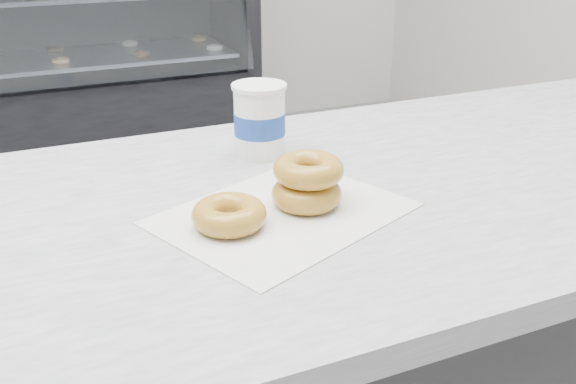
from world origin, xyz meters
name	(u,v)px	position (x,y,z in m)	size (l,w,h in m)	color
display_case	(20,79)	(0.00, 2.12, 0.49)	(2.40, 0.74, 1.25)	black
wax_paper	(283,214)	(0.29, -0.66, 0.90)	(0.34, 0.26, 0.00)	silver
donut_single	(229,215)	(0.21, -0.67, 0.92)	(0.10, 0.10, 0.04)	gold
donut_stack	(308,182)	(0.34, -0.64, 0.94)	(0.15, 0.15, 0.07)	gold
coffee_cup	(260,119)	(0.35, -0.41, 0.97)	(0.10, 0.10, 0.13)	white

